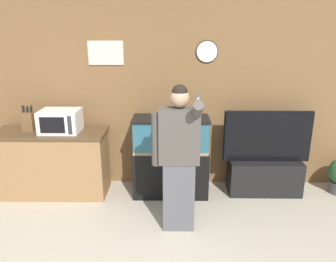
{
  "coord_description": "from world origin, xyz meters",
  "views": [
    {
      "loc": [
        0.36,
        -1.87,
        2.22
      ],
      "look_at": [
        0.31,
        1.88,
        1.05
      ],
      "focal_mm": 35.0,
      "sensor_mm": 36.0,
      "label": 1
    }
  ],
  "objects_px": {
    "aquarium_on_stand": "(171,156)",
    "microwave": "(60,121)",
    "tv_on_stand": "(265,169)",
    "person_standing": "(178,157)",
    "knife_block": "(28,121)",
    "counter_island": "(53,163)"
  },
  "relations": [
    {
      "from": "knife_block",
      "to": "counter_island",
      "type": "bearing_deg",
      "value": -3.09
    },
    {
      "from": "aquarium_on_stand",
      "to": "tv_on_stand",
      "type": "distance_m",
      "value": 1.33
    },
    {
      "from": "microwave",
      "to": "person_standing",
      "type": "height_order",
      "value": "person_standing"
    },
    {
      "from": "aquarium_on_stand",
      "to": "person_standing",
      "type": "height_order",
      "value": "person_standing"
    },
    {
      "from": "microwave",
      "to": "person_standing",
      "type": "xyz_separation_m",
      "value": [
        1.55,
        -0.81,
        -0.18
      ]
    },
    {
      "from": "tv_on_stand",
      "to": "person_standing",
      "type": "distance_m",
      "value": 1.6
    },
    {
      "from": "knife_block",
      "to": "tv_on_stand",
      "type": "bearing_deg",
      "value": 0.83
    },
    {
      "from": "microwave",
      "to": "knife_block",
      "type": "bearing_deg",
      "value": 177.13
    },
    {
      "from": "knife_block",
      "to": "aquarium_on_stand",
      "type": "relative_size",
      "value": 0.32
    },
    {
      "from": "counter_island",
      "to": "knife_block",
      "type": "bearing_deg",
      "value": 176.91
    },
    {
      "from": "counter_island",
      "to": "microwave",
      "type": "relative_size",
      "value": 2.96
    },
    {
      "from": "counter_island",
      "to": "microwave",
      "type": "bearing_deg",
      "value": -2.5
    },
    {
      "from": "microwave",
      "to": "tv_on_stand",
      "type": "distance_m",
      "value": 2.87
    },
    {
      "from": "counter_island",
      "to": "aquarium_on_stand",
      "type": "bearing_deg",
      "value": 0.51
    },
    {
      "from": "aquarium_on_stand",
      "to": "person_standing",
      "type": "bearing_deg",
      "value": -84.21
    },
    {
      "from": "tv_on_stand",
      "to": "microwave",
      "type": "bearing_deg",
      "value": -178.58
    },
    {
      "from": "knife_block",
      "to": "tv_on_stand",
      "type": "xyz_separation_m",
      "value": [
        3.22,
        0.05,
        -0.69
      ]
    },
    {
      "from": "microwave",
      "to": "tv_on_stand",
      "type": "xyz_separation_m",
      "value": [
        2.78,
        0.07,
        -0.7
      ]
    },
    {
      "from": "aquarium_on_stand",
      "to": "microwave",
      "type": "bearing_deg",
      "value": -179.15
    },
    {
      "from": "knife_block",
      "to": "tv_on_stand",
      "type": "distance_m",
      "value": 3.29
    },
    {
      "from": "knife_block",
      "to": "aquarium_on_stand",
      "type": "bearing_deg",
      "value": -0.01
    },
    {
      "from": "tv_on_stand",
      "to": "person_standing",
      "type": "relative_size",
      "value": 0.71
    }
  ]
}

